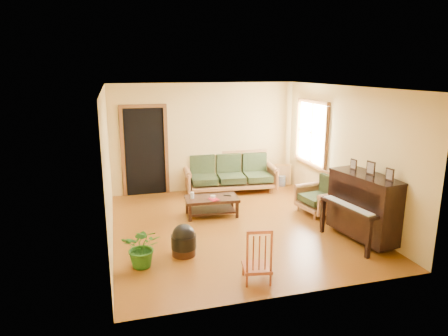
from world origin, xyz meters
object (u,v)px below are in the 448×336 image
object	(u,v)px
coffee_table	(212,206)
red_chair	(257,254)
armchair	(319,194)
potted_plant	(143,247)
ceramic_crock	(282,181)
sofa	(231,173)
piano	(365,208)
footstool	(184,244)

from	to	relation	value
coffee_table	red_chair	bearing A→B (deg)	-90.00
armchair	potted_plant	xyz separation A→B (m)	(-3.66, -1.36, -0.09)
armchair	ceramic_crock	distance (m)	2.09
sofa	red_chair	size ratio (longest dim) A/B	2.66
ceramic_crock	potted_plant	size ratio (longest dim) A/B	0.40
piano	footstool	world-z (taller)	piano
footstool	red_chair	bearing A→B (deg)	-51.46
ceramic_crock	sofa	bearing A→B (deg)	-174.44
sofa	potted_plant	world-z (taller)	sofa
footstool	potted_plant	size ratio (longest dim) A/B	0.63
armchair	piano	size ratio (longest dim) A/B	0.62
piano	footstool	bearing A→B (deg)	166.33
coffee_table	piano	world-z (taller)	piano
footstool	potted_plant	bearing A→B (deg)	-161.24
coffee_table	sofa	bearing A→B (deg)	60.33
armchair	ceramic_crock	bearing A→B (deg)	78.91
armchair	potted_plant	size ratio (longest dim) A/B	1.29
potted_plant	footstool	bearing A→B (deg)	18.76
coffee_table	ceramic_crock	distance (m)	2.75
red_chair	ceramic_crock	xyz separation A→B (m)	(2.23, 4.28, -0.28)
sofa	potted_plant	bearing A→B (deg)	-120.29
sofa	potted_plant	distance (m)	4.05
armchair	red_chair	world-z (taller)	armchair
footstool	red_chair	world-z (taller)	red_chair
coffee_table	armchair	distance (m)	2.21
footstool	piano	bearing A→B (deg)	-4.64
coffee_table	potted_plant	size ratio (longest dim) A/B	1.66
armchair	coffee_table	bearing A→B (deg)	159.07
armchair	potted_plant	distance (m)	3.90
armchair	piano	distance (m)	1.41
sofa	footstool	world-z (taller)	sofa
piano	red_chair	size ratio (longest dim) A/B	1.62
piano	ceramic_crock	world-z (taller)	piano
coffee_table	potted_plant	xyz separation A→B (m)	(-1.51, -1.83, 0.13)
sofa	armchair	size ratio (longest dim) A/B	2.64
piano	footstool	size ratio (longest dim) A/B	3.28
red_chair	potted_plant	world-z (taller)	red_chair
sofa	footstool	bearing A→B (deg)	-113.67
armchair	red_chair	size ratio (longest dim) A/B	1.01
footstool	armchair	bearing A→B (deg)	20.84
sofa	potted_plant	xyz separation A→B (m)	(-2.35, -3.30, -0.15)
coffee_table	red_chair	xyz separation A→B (m)	(-0.00, -2.67, 0.22)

